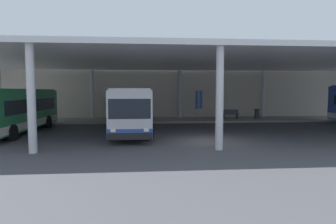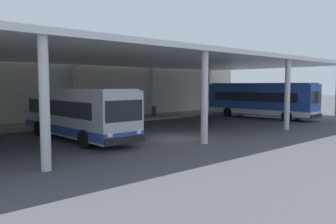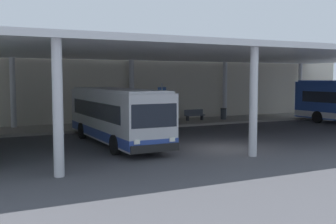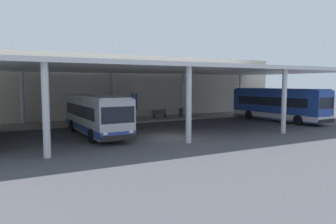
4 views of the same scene
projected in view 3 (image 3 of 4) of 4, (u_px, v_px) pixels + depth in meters
name	position (u px, v px, depth m)	size (l,w,h in m)	color
ground_plane	(223.00, 148.00, 22.11)	(200.00, 200.00, 0.00)	#47474C
platform_kerb	(140.00, 125.00, 32.59)	(42.00, 4.50, 0.18)	gray
station_building_facade	(125.00, 79.00, 35.19)	(48.00, 1.60, 7.43)	beige
canopy_shelter	(176.00, 55.00, 26.58)	(40.00, 17.00, 5.55)	silver
bus_second_bay	(116.00, 115.00, 23.47)	(2.80, 10.55, 3.17)	#B7B7BC
bench_waiting	(194.00, 115.00, 34.83)	(1.80, 0.45, 0.92)	#4C515B
trash_bin	(223.00, 114.00, 35.69)	(0.52, 0.52, 0.98)	#33383D
banner_sign	(162.00, 101.00, 32.39)	(0.70, 0.12, 3.20)	#B2B2B7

